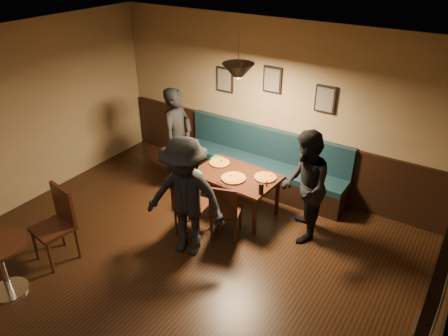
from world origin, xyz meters
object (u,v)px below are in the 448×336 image
booth_bench (261,161)px  soda_glass (261,188)px  tabasco_bottle (267,183)px  cafe_table (3,268)px  chair_near_left (193,204)px  diner_front (185,198)px  chair_near_right (226,210)px  cafe_chair_far (52,227)px  dining_table (236,193)px  diner_left (178,139)px  diner_right (304,187)px

booth_bench → soda_glass: 1.32m
tabasco_bottle → cafe_table: (-1.99, -2.95, -0.35)m
chair_near_left → diner_front: bearing=-71.6°
cafe_table → diner_front: bearing=53.0°
tabasco_bottle → chair_near_right: bearing=-121.8°
booth_bench → soda_glass: (0.61, -1.14, 0.25)m
chair_near_right → cafe_chair_far: bearing=-153.0°
chair_near_right → cafe_table: chair_near_right is taller
dining_table → diner_front: bearing=-90.0°
chair_near_left → chair_near_right: (0.45, 0.18, -0.04)m
chair_near_left → chair_near_right: size_ratio=1.10×
diner_left → soda_glass: (1.81, -0.43, -0.13)m
chair_near_left → diner_left: (-1.00, 0.95, 0.39)m
chair_near_left → soda_glass: 1.00m
diner_right → tabasco_bottle: size_ratio=15.46×
tabasco_bottle → diner_right: bearing=5.2°
chair_near_left → diner_right: diner_right is taller
chair_near_left → diner_left: diner_left is taller
dining_table → cafe_chair_far: bearing=-119.0°
dining_table → chair_near_left: (-0.25, -0.79, 0.16)m
soda_glass → cafe_chair_far: cafe_chair_far is taller
soda_glass → chair_near_right: bearing=-137.2°
diner_front → tabasco_bottle: (0.61, 1.12, -0.13)m
diner_front → cafe_chair_far: 1.78m
diner_right → dining_table: bearing=-114.9°
chair_near_left → cafe_table: size_ratio=1.31×
diner_right → diner_front: bearing=-69.8°
diner_right → cafe_chair_far: (-2.54, -2.26, -0.30)m
cafe_chair_far → booth_bench: bearing=-105.5°
dining_table → chair_near_right: bearing=-68.0°
dining_table → diner_right: size_ratio=0.77×
diner_front → chair_near_left: bearing=103.3°
booth_bench → dining_table: (0.05, -0.87, -0.16)m
booth_bench → chair_near_right: bearing=-80.4°
booth_bench → soda_glass: size_ratio=19.02×
dining_table → diner_right: 1.20m
chair_near_right → diner_left: (-1.45, 0.77, 0.43)m
diner_left → chair_near_right: bearing=-122.1°
tabasco_bottle → booth_bench: bearing=122.5°
soda_glass → tabasco_bottle: soda_glass is taller
cafe_table → diner_right: bearing=49.6°
dining_table → soda_glass: (0.57, -0.27, 0.42)m
soda_glass → diner_front: bearing=-125.2°
dining_table → diner_left: 1.37m
dining_table → diner_front: (-0.07, -1.17, 0.52)m
chair_near_right → tabasco_bottle: bearing=39.9°
cafe_table → soda_glass: bearing=53.6°
diner_front → tabasco_bottle: 1.28m
chair_near_right → tabasco_bottle: size_ratio=8.46×
diner_front → cafe_table: (-1.38, -1.83, -0.49)m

